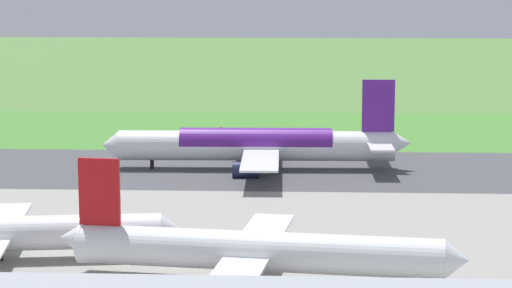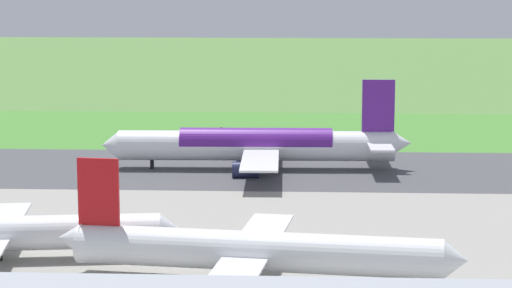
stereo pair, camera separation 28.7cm
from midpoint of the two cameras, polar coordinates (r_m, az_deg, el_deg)
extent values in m
plane|color=#547F3D|center=(176.15, 4.05, -1.48)|extent=(800.00, 800.00, 0.00)
cube|color=#47474C|center=(176.14, 4.05, -1.47)|extent=(600.00, 37.49, 0.06)
cube|color=gray|center=(118.69, 4.64, -6.79)|extent=(440.00, 110.00, 0.05)
cube|color=#478534|center=(211.53, 3.86, 0.35)|extent=(600.00, 80.00, 0.04)
cylinder|color=white|center=(175.57, 0.05, -0.10)|extent=(48.10, 6.23, 5.20)
cone|color=white|center=(178.09, -8.18, -0.06)|extent=(3.11, 5.00, 4.94)
cone|color=white|center=(176.61, 8.25, 0.06)|extent=(3.59, 4.49, 4.42)
cube|color=#591E8C|center=(175.26, 6.97, 2.16)|extent=(5.61, 0.62, 9.00)
cube|color=white|center=(170.74, 7.10, -0.16)|extent=(4.19, 9.08, 0.36)
cube|color=white|center=(181.56, 6.77, 0.41)|extent=(4.19, 9.08, 0.36)
cube|color=white|center=(164.78, 0.29, -0.86)|extent=(6.47, 22.12, 0.35)
cube|color=white|center=(186.47, 0.45, 0.33)|extent=(6.47, 22.12, 0.35)
cylinder|color=#23284C|center=(168.74, -0.53, -1.47)|extent=(4.56, 2.90, 2.80)
cylinder|color=#23284C|center=(183.49, -0.36, -0.60)|extent=(4.56, 2.90, 2.80)
cylinder|color=black|center=(177.42, -5.85, -0.86)|extent=(0.70, 0.70, 3.42)
cylinder|color=black|center=(172.01, 1.01, -1.14)|extent=(0.70, 0.70, 3.42)
cylinder|color=black|center=(179.88, 1.04, -0.68)|extent=(0.70, 0.70, 3.42)
cylinder|color=#591E8C|center=(175.49, 0.05, 0.07)|extent=(26.51, 5.79, 5.23)
cylinder|color=white|center=(110.65, 0.07, -6.07)|extent=(40.63, 9.19, 4.38)
cone|color=white|center=(109.25, 11.31, -6.46)|extent=(3.01, 4.43, 4.16)
cone|color=white|center=(115.85, -10.37, -5.26)|extent=(3.37, 4.05, 3.72)
cube|color=red|center=(113.49, -8.82, -2.69)|extent=(4.73, 0.98, 7.57)
cube|color=white|center=(119.70, 0.42, -5.05)|extent=(7.23, 18.99, 0.29)
cube|color=white|center=(102.14, -1.27, -7.59)|extent=(7.23, 18.99, 0.29)
cylinder|color=black|center=(111.44, 0.07, -7.49)|extent=(0.67, 0.67, 1.35)
cone|color=white|center=(121.11, -4.78, -4.86)|extent=(2.88, 4.19, 3.90)
cube|color=white|center=(131.22, -14.00, -4.14)|extent=(7.09, 17.85, 0.28)
cylinder|color=black|center=(123.37, -14.20, -6.14)|extent=(0.63, 0.63, 1.26)
cylinder|color=slate|center=(210.61, -1.93, 0.56)|extent=(0.10, 0.10, 1.74)
cube|color=red|center=(210.45, -1.93, 0.87)|extent=(0.60, 0.04, 0.60)
cone|color=orange|center=(215.50, -3.35, 0.59)|extent=(0.40, 0.40, 0.55)
camera|label=1|loc=(0.14, -89.95, 0.01)|focal=70.81mm
camera|label=2|loc=(0.14, 90.05, -0.01)|focal=70.81mm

